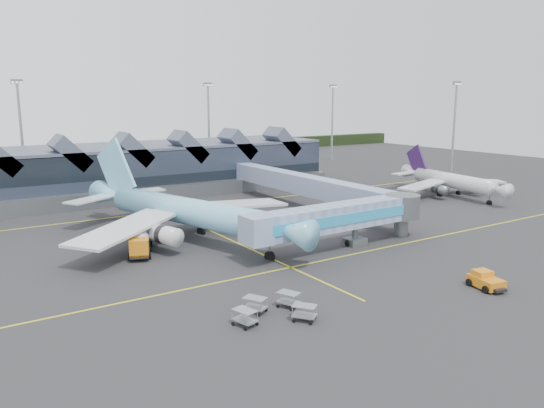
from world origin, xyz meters
TOP-DOWN VIEW (x-y plane):
  - ground at (0.00, 0.00)m, footprint 260.00×260.00m
  - taxi_stripes at (0.00, 10.00)m, footprint 120.00×60.00m
  - tree_line_far at (0.00, 110.00)m, footprint 260.00×4.00m
  - terminal at (-5.07, 47.35)m, footprint 90.00×22.25m
  - light_masts at (21.00, 62.80)m, footprint 132.40×42.56m
  - main_airliner at (-4.86, 9.99)m, footprint 33.90×39.90m
  - regional_jet at (51.32, 11.71)m, footprint 24.72×27.21m
  - jet_bridge at (10.91, -5.07)m, footprint 27.22×4.69m
  - fuel_truck at (-11.99, 6.67)m, footprint 5.03×8.50m
  - pushback_tug at (12.43, -23.91)m, footprint 2.95×4.06m
  - baggage_carts at (-9.01, -18.20)m, footprint 7.14×6.13m

SIDE VIEW (x-z plane):
  - ground at x=0.00m, z-range 0.00..0.00m
  - taxi_stripes at x=0.00m, z-range 0.00..0.01m
  - pushback_tug at x=12.43m, z-range -0.09..1.59m
  - baggage_carts at x=-9.01m, z-range 0.09..1.47m
  - fuel_truck at x=-11.99m, z-range 0.18..3.08m
  - tree_line_far at x=0.00m, z-range 0.00..4.00m
  - regional_jet at x=51.32m, z-range -1.71..7.64m
  - main_airliner at x=-4.86m, z-range -2.70..10.40m
  - jet_bridge at x=10.91m, z-range 1.03..6.85m
  - terminal at x=-5.07m, z-range -1.38..11.14m
  - light_masts at x=21.00m, z-range 1.26..23.71m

